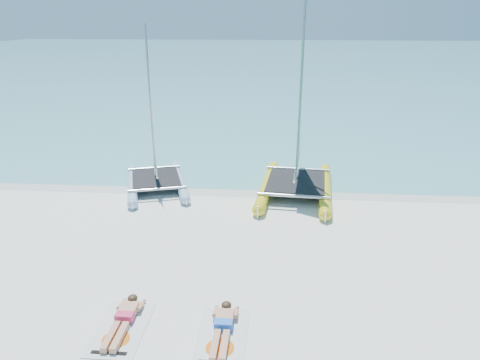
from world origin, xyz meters
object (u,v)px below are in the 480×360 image
Objects in this scene: catamaran_blue at (153,140)px; towel_a at (121,329)px; catamaran_yellow at (299,129)px; sunbather_b at (223,326)px; sunbather_a at (124,318)px; towel_b at (222,337)px.

towel_a is at bearing -97.86° from catamaran_blue.
catamaran_yellow is (5.28, 0.28, 0.46)m from catamaran_blue.
sunbather_b is (-1.76, -8.64, -2.14)m from catamaran_yellow.
sunbather_a is at bearing -109.26° from catamaran_yellow.
catamaran_blue is 3.26× the size of towel_a.
catamaran_yellow is at bearing 78.48° from sunbather_b.
towel_a is 1.07× the size of sunbather_a.
catamaran_blue is 8.76m from towel_a.
catamaran_blue is at bearing 112.85° from sunbather_b.
catamaran_blue is 3.26× the size of towel_b.
catamaran_blue reaches higher than towel_a.
catamaran_blue is 0.84× the size of catamaran_yellow.
catamaran_blue is at bearing 99.58° from towel_a.
towel_a is at bearing -177.22° from sunbather_b.
sunbather_b is at bearing 2.78° from towel_a.
towel_b is (2.09, -0.09, 0.00)m from towel_a.
catamaran_blue reaches higher than sunbather_a.
sunbather_a is at bearing -97.64° from catamaran_blue.
catamaran_yellow reaches higher than sunbather_a.
catamaran_blue reaches higher than towel_b.
towel_b is 0.22m from sunbather_b.
towel_a is 1.07× the size of sunbather_b.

